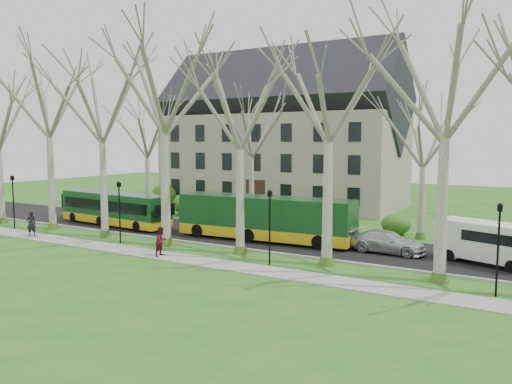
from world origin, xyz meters
TOP-DOWN VIEW (x-y plane):
  - ground at (0.00, 0.00)m, footprint 120.00×120.00m
  - sidewalk at (0.00, -2.50)m, footprint 70.00×2.00m
  - road at (0.00, 5.50)m, footprint 80.00×8.00m
  - curb at (0.00, 1.50)m, footprint 80.00×0.25m
  - building at (-6.00, 24.00)m, footprint 26.50×12.20m
  - tree_row_verge at (0.00, 0.30)m, footprint 49.00×7.00m
  - tree_row_far at (-1.33, 11.00)m, footprint 33.00×7.00m
  - lamp_row at (-0.00, -1.00)m, footprint 36.22×0.22m
  - hedges at (-4.67, 14.00)m, footprint 30.60×8.60m
  - bus_lead at (-11.80, 4.15)m, footprint 11.50×3.35m
  - bus_follow at (2.39, 4.89)m, footprint 13.17×3.48m
  - sedan at (11.20, 5.27)m, footprint 4.87×2.16m
  - van_a at (17.02, 5.23)m, footprint 5.94×3.73m
  - pedestrian_a at (-13.61, -2.57)m, footprint 0.63×0.78m
  - pedestrian_b at (-0.77, -2.69)m, footprint 0.70×0.90m

SIDE VIEW (x-z plane):
  - ground at x=0.00m, z-range 0.00..0.00m
  - sidewalk at x=0.00m, z-range 0.00..0.06m
  - road at x=0.00m, z-range 0.00..0.06m
  - curb at x=0.00m, z-range 0.00..0.14m
  - sedan at x=11.20m, z-range 0.06..1.45m
  - pedestrian_b at x=-0.77m, z-range 0.06..1.90m
  - pedestrian_a at x=-13.61m, z-range 0.06..1.91m
  - hedges at x=-4.67m, z-range 0.00..2.00m
  - van_a at x=17.02m, z-range 0.06..2.50m
  - bus_lead at x=-11.80m, z-range 0.06..2.89m
  - bus_follow at x=2.39m, z-range 0.06..3.32m
  - lamp_row at x=0.00m, z-range 0.42..4.72m
  - tree_row_far at x=-1.33m, z-range 0.00..12.00m
  - tree_row_verge at x=0.00m, z-range 0.00..14.00m
  - building at x=-6.00m, z-range 0.07..16.07m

